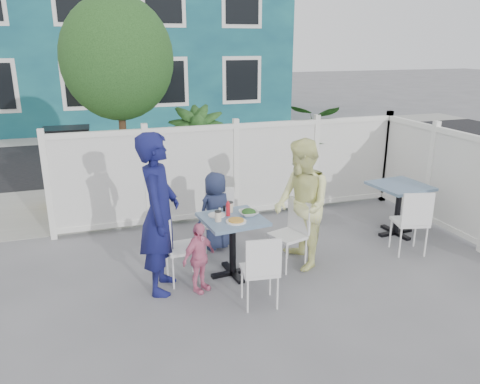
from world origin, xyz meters
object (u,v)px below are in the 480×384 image
object	(u,v)px
utility_cabinet	(70,168)
chair_back	(219,215)
main_table	(233,231)
toddler	(199,258)
chair_right	(293,228)
woman	(302,205)
chair_left	(176,242)
boy	(216,211)
chair_near	(261,267)
man	(159,214)
spare_table	(399,196)

from	to	relation	value
utility_cabinet	chair_back	xyz separation A→B (m)	(2.00, -2.77, -0.15)
main_table	toddler	distance (m)	0.60
chair_right	woman	xyz separation A→B (m)	(0.10, -0.03, 0.33)
chair_right	chair_left	bearing A→B (deg)	71.79
main_table	chair_back	xyz separation A→B (m)	(0.05, 0.77, -0.07)
chair_left	boy	world-z (taller)	boy
chair_near	toddler	world-z (taller)	chair_near
chair_near	man	world-z (taller)	man
chair_right	woman	size ratio (longest dim) A/B	0.53
boy	man	bearing A→B (deg)	27.96
main_table	chair_right	size ratio (longest dim) A/B	0.89
chair_back	boy	world-z (taller)	boy
utility_cabinet	spare_table	world-z (taller)	utility_cabinet
chair_back	main_table	bearing A→B (deg)	106.72
spare_table	chair_left	bearing A→B (deg)	-173.00
spare_table	chair_right	distance (m)	2.04
spare_table	chair_left	distance (m)	3.54
chair_right	woman	bearing A→B (deg)	-124.04
boy	toddler	size ratio (longest dim) A/B	1.31
main_table	chair_near	bearing A→B (deg)	-85.87
main_table	boy	bearing A→B (deg)	88.56
toddler	man	bearing A→B (deg)	121.13
chair_right	toddler	world-z (taller)	chair_right
chair_left	chair_right	xyz separation A→B (m)	(1.53, -0.03, -0.00)
man	boy	size ratio (longest dim) A/B	1.69
utility_cabinet	chair_left	size ratio (longest dim) A/B	1.50
spare_table	chair_near	bearing A→B (deg)	-154.32
toddler	woman	bearing A→B (deg)	-22.95
man	toddler	bearing A→B (deg)	-98.12
chair_left	chair_back	world-z (taller)	same
utility_cabinet	chair_right	size ratio (longest dim) A/B	1.51
main_table	chair_near	world-z (taller)	chair_near
chair_right	chair_back	distance (m)	1.09
man	main_table	bearing A→B (deg)	-67.20
spare_table	woman	size ratio (longest dim) A/B	0.49
toddler	main_table	bearing A→B (deg)	-3.95
main_table	man	distance (m)	0.98
utility_cabinet	woman	size ratio (longest dim) A/B	0.80
spare_table	chair_near	xyz separation A→B (m)	(-2.74, -1.32, -0.12)
utility_cabinet	toddler	bearing A→B (deg)	-67.21
main_table	man	size ratio (longest dim) A/B	0.42
utility_cabinet	man	xyz separation A→B (m)	(1.05, -3.61, 0.28)
utility_cabinet	man	world-z (taller)	man
chair_near	man	distance (m)	1.32
spare_table	chair_right	xyz separation A→B (m)	(-1.98, -0.47, -0.10)
spare_table	chair_near	distance (m)	3.05
utility_cabinet	woman	xyz separation A→B (m)	(2.88, -3.57, 0.17)
chair_left	woman	xyz separation A→B (m)	(1.63, -0.07, 0.33)
chair_near	woman	xyz separation A→B (m)	(0.86, 0.82, 0.35)
spare_table	chair_right	world-z (taller)	chair_right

